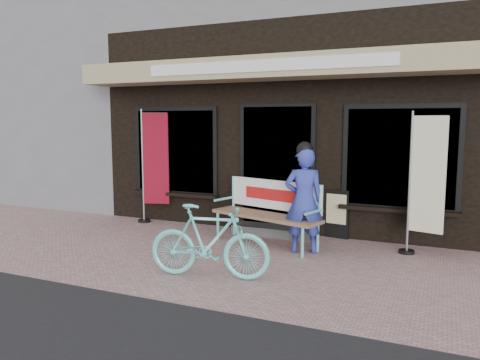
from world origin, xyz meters
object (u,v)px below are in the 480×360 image
at_px(menu_stand, 337,213).
at_px(person, 304,198).
at_px(bicycle, 209,241).
at_px(nobori_cream, 425,182).
at_px(nobori_red, 154,165).
at_px(bench, 269,207).

bearing_deg(menu_stand, person, -94.62).
height_order(bicycle, menu_stand, bicycle).
xyz_separation_m(nobori_cream, menu_stand, (-1.33, 0.55, -0.65)).
distance_m(nobori_red, menu_stand, 3.49).
bearing_deg(nobori_cream, person, -148.36).
height_order(person, nobori_red, nobori_red).
xyz_separation_m(person, bicycle, (-0.74, -1.55, -0.34)).
relative_size(bicycle, nobori_red, 0.71).
bearing_deg(nobori_red, bench, -29.08).
bearing_deg(menu_stand, bicycle, -101.43).
bearing_deg(person, bench, 140.45).
bearing_deg(menu_stand, nobori_cream, -12.89).
height_order(person, nobori_cream, nobori_cream).
bearing_deg(bicycle, nobori_cream, -59.40).
bearing_deg(bench, menu_stand, 59.16).
height_order(bicycle, nobori_cream, nobori_cream).
relative_size(bench, bicycle, 1.25).
distance_m(bench, bicycle, 1.80).
bearing_deg(bench, nobori_red, -176.37).
xyz_separation_m(bicycle, menu_stand, (1.01, 2.60, -0.05)).
xyz_separation_m(nobori_red, menu_stand, (3.41, 0.20, -0.69)).
bearing_deg(bench, bicycle, -76.72).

